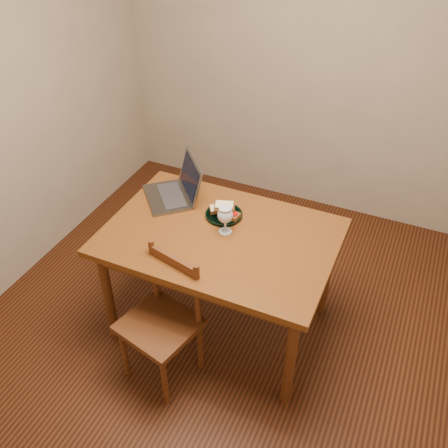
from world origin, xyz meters
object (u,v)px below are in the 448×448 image
at_px(laptop, 178,187).
at_px(plate, 224,215).
at_px(milk_glass, 225,220).
at_px(chair, 162,316).
at_px(table, 220,246).

bearing_deg(laptop, plate, 36.30).
xyz_separation_m(milk_glass, laptop, (-0.41, 0.20, -0.02)).
relative_size(chair, plate, 2.11).
bearing_deg(milk_glass, chair, -108.51).
distance_m(table, milk_glass, 0.18).
height_order(chair, laptop, laptop).
height_order(table, laptop, laptop).
distance_m(plate, milk_glass, 0.17).
xyz_separation_m(plate, milk_glass, (0.07, -0.13, 0.08)).
distance_m(table, chair, 0.52).
bearing_deg(milk_glass, table, -117.19).
relative_size(table, milk_glass, 7.58).
distance_m(plate, laptop, 0.36).
relative_size(plate, laptop, 0.48).
xyz_separation_m(table, chair, (-0.15, -0.45, -0.20)).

